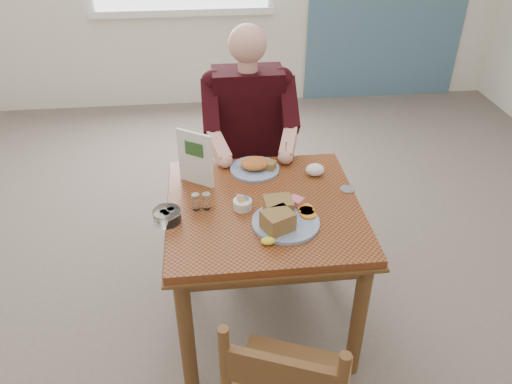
{
  "coord_description": "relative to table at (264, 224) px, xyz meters",
  "views": [
    {
      "loc": [
        -0.25,
        -1.9,
        2.09
      ],
      "look_at": [
        -0.04,
        0.0,
        0.82
      ],
      "focal_mm": 35.0,
      "sensor_mm": 36.0,
      "label": 1
    }
  ],
  "objects": [
    {
      "name": "floor",
      "position": [
        0.0,
        0.0,
        -0.64
      ],
      "size": [
        6.0,
        6.0,
        0.0
      ],
      "primitive_type": "plane",
      "color": "#62564F",
      "rests_on": "ground"
    },
    {
      "name": "lemon_wedge",
      "position": [
        -0.02,
        -0.29,
        0.13
      ],
      "size": [
        0.06,
        0.05,
        0.03
      ],
      "primitive_type": "ellipsoid",
      "rotation": [
        0.0,
        0.0,
        -0.09
      ],
      "color": "#FBFF35",
      "rests_on": "table"
    },
    {
      "name": "napkin",
      "position": [
        0.29,
        0.24,
        0.14
      ],
      "size": [
        0.11,
        0.09,
        0.06
      ],
      "primitive_type": "ellipsoid",
      "rotation": [
        0.0,
        0.0,
        0.16
      ],
      "color": "white",
      "rests_on": "table"
    },
    {
      "name": "metal_dish",
      "position": [
        0.42,
        0.08,
        0.12
      ],
      "size": [
        0.09,
        0.09,
        0.01
      ],
      "primitive_type": "cylinder",
      "rotation": [
        0.0,
        0.0,
        0.31
      ],
      "color": "silver",
      "rests_on": "table"
    },
    {
      "name": "table",
      "position": [
        0.0,
        0.0,
        0.0
      ],
      "size": [
        0.92,
        0.92,
        0.75
      ],
      "color": "brown",
      "rests_on": "ground"
    },
    {
      "name": "chair_far",
      "position": [
        0.0,
        0.8,
        -0.16
      ],
      "size": [
        0.42,
        0.42,
        0.95
      ],
      "color": "brown",
      "rests_on": "ground"
    },
    {
      "name": "diner",
      "position": [
        0.0,
        0.71,
        0.17
      ],
      "size": [
        0.53,
        0.56,
        1.39
      ],
      "color": "gray",
      "rests_on": "chair_far"
    },
    {
      "name": "near_plate",
      "position": [
        0.06,
        -0.15,
        0.15
      ],
      "size": [
        0.38,
        0.38,
        0.1
      ],
      "color": "white",
      "rests_on": "table"
    },
    {
      "name": "far_plate",
      "position": [
        -0.0,
        0.32,
        0.14
      ],
      "size": [
        0.34,
        0.34,
        0.07
      ],
      "color": "white",
      "rests_on": "table"
    },
    {
      "name": "caddy",
      "position": [
        -0.1,
        -0.02,
        0.14
      ],
      "size": [
        0.11,
        0.11,
        0.07
      ],
      "color": "white",
      "rests_on": "table"
    },
    {
      "name": "shakers",
      "position": [
        -0.29,
        -0.0,
        0.15
      ],
      "size": [
        0.09,
        0.04,
        0.08
      ],
      "color": "white",
      "rests_on": "table"
    },
    {
      "name": "creamer",
      "position": [
        -0.45,
        -0.08,
        0.14
      ],
      "size": [
        0.13,
        0.13,
        0.06
      ],
      "color": "white",
      "rests_on": "table"
    },
    {
      "name": "menu",
      "position": [
        -0.31,
        0.23,
        0.25
      ],
      "size": [
        0.17,
        0.12,
        0.28
      ],
      "color": "white",
      "rests_on": "table"
    }
  ]
}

